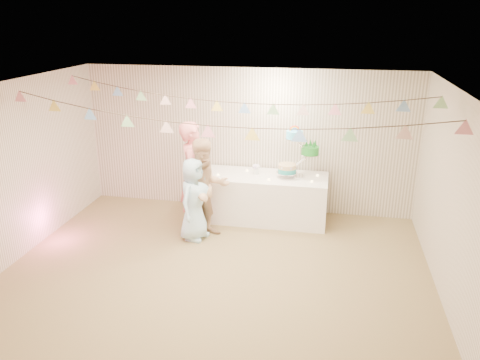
% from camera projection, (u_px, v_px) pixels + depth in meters
% --- Properties ---
extents(floor, '(6.00, 6.00, 0.00)m').
position_uv_depth(floor, '(215.00, 274.00, 6.60)').
color(floor, olive).
rests_on(floor, ground).
extents(ceiling, '(6.00, 6.00, 0.00)m').
position_uv_depth(ceiling, '(211.00, 89.00, 5.73)').
color(ceiling, silver).
rests_on(ceiling, ground).
extents(back_wall, '(6.00, 6.00, 0.00)m').
position_uv_depth(back_wall, '(247.00, 141.00, 8.47)').
color(back_wall, silver).
rests_on(back_wall, ground).
extents(front_wall, '(6.00, 6.00, 0.00)m').
position_uv_depth(front_wall, '(139.00, 294.00, 3.86)').
color(front_wall, silver).
rests_on(front_wall, ground).
extents(left_wall, '(5.00, 5.00, 0.00)m').
position_uv_depth(left_wall, '(11.00, 174.00, 6.71)').
color(left_wall, silver).
rests_on(left_wall, ground).
extents(right_wall, '(5.00, 5.00, 0.00)m').
position_uv_depth(right_wall, '(455.00, 205.00, 5.62)').
color(right_wall, silver).
rests_on(right_wall, ground).
extents(table, '(2.17, 0.87, 0.82)m').
position_uv_depth(table, '(264.00, 197.00, 8.26)').
color(table, white).
rests_on(table, floor).
extents(cake_stand, '(0.75, 0.44, 0.84)m').
position_uv_depth(cake_stand, '(298.00, 157.00, 7.95)').
color(cake_stand, silver).
rests_on(cake_stand, table).
extents(cake_bottom, '(0.31, 0.31, 0.15)m').
position_uv_depth(cake_bottom, '(288.00, 176.00, 8.03)').
color(cake_bottom, teal).
rests_on(cake_bottom, cake_stand).
extents(cake_middle, '(0.27, 0.27, 0.22)m').
position_uv_depth(cake_middle, '(308.00, 160.00, 8.02)').
color(cake_middle, '#1D8626').
rests_on(cake_middle, cake_stand).
extents(cake_top_tier, '(0.25, 0.25, 0.19)m').
position_uv_depth(cake_top_tier, '(294.00, 146.00, 7.86)').
color(cake_top_tier, '#51CDFE').
rests_on(cake_top_tier, cake_stand).
extents(platter, '(0.37, 0.37, 0.02)m').
position_uv_depth(platter, '(233.00, 178.00, 8.20)').
color(platter, white).
rests_on(platter, table).
extents(posy, '(0.16, 0.16, 0.18)m').
position_uv_depth(posy, '(256.00, 173.00, 8.19)').
color(posy, white).
rests_on(posy, table).
extents(person_adult_a, '(0.48, 0.70, 1.84)m').
position_uv_depth(person_adult_a, '(194.00, 176.00, 7.78)').
color(person_adult_a, '#E5777C').
rests_on(person_adult_a, floor).
extents(person_adult_b, '(1.02, 0.97, 1.65)m').
position_uv_depth(person_adult_b, '(206.00, 189.00, 7.48)').
color(person_adult_b, tan).
rests_on(person_adult_b, floor).
extents(person_child, '(0.60, 0.76, 1.36)m').
position_uv_depth(person_child, '(194.00, 199.00, 7.45)').
color(person_child, '#B4E4FF').
rests_on(person_child, floor).
extents(bunting_back, '(5.60, 1.10, 0.40)m').
position_uv_depth(bunting_back, '(231.00, 95.00, 6.83)').
color(bunting_back, pink).
rests_on(bunting_back, ceiling).
extents(bunting_front, '(5.60, 0.90, 0.36)m').
position_uv_depth(bunting_front, '(208.00, 115.00, 5.64)').
color(bunting_front, '#72A5E5').
rests_on(bunting_front, ceiling).
extents(tealight_0, '(0.04, 0.04, 0.03)m').
position_uv_depth(tealight_0, '(218.00, 175.00, 8.12)').
color(tealight_0, '#FFD88C').
rests_on(tealight_0, table).
extents(tealight_1, '(0.04, 0.04, 0.03)m').
position_uv_depth(tealight_1, '(247.00, 170.00, 8.35)').
color(tealight_1, '#FFD88C').
rests_on(tealight_1, table).
extents(tealight_2, '(0.04, 0.04, 0.03)m').
position_uv_depth(tealight_2, '(269.00, 179.00, 7.90)').
color(tealight_2, '#FFD88C').
rests_on(tealight_2, table).
extents(tealight_3, '(0.04, 0.04, 0.03)m').
position_uv_depth(tealight_3, '(286.00, 172.00, 8.26)').
color(tealight_3, '#FFD88C').
rests_on(tealight_3, table).
extents(tealight_4, '(0.04, 0.04, 0.03)m').
position_uv_depth(tealight_4, '(312.00, 181.00, 7.80)').
color(tealight_4, '#FFD88C').
rests_on(tealight_4, table).
extents(tealight_5, '(0.04, 0.04, 0.03)m').
position_uv_depth(tealight_5, '(318.00, 175.00, 8.09)').
color(tealight_5, '#FFD88C').
rests_on(tealight_5, table).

